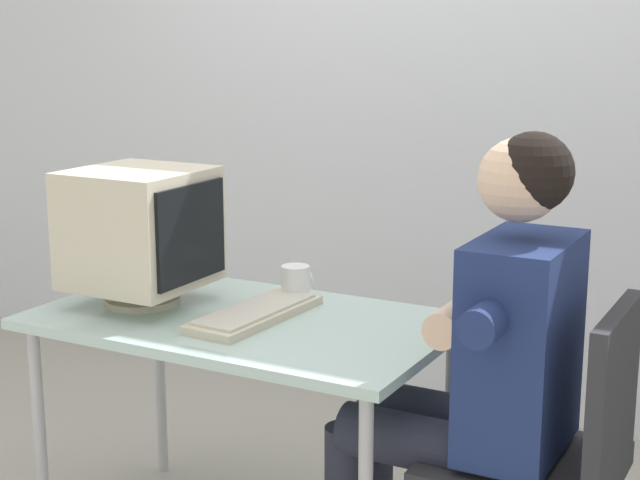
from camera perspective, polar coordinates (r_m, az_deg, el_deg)
name	(u,v)px	position (r m, az deg, el deg)	size (l,w,h in m)	color
wall_back	(507,34)	(3.81, 10.92, 11.80)	(8.00, 0.10, 3.00)	silver
desk	(243,337)	(2.81, -4.54, -5.69)	(1.18, 0.69, 0.72)	#B7B7BC
crt_monitor	(141,229)	(2.90, -10.48, 0.63)	(0.37, 0.37, 0.40)	beige
keyboard	(254,314)	(2.76, -3.89, -4.33)	(0.20, 0.47, 0.03)	beige
office_chair	(551,451)	(2.50, 13.40, -11.97)	(0.45, 0.45, 0.89)	#4C4C51
person_seated	(477,361)	(2.48, 9.19, -7.04)	(0.72, 0.58, 1.29)	navy
desk_mug	(296,282)	(2.94, -1.42, -2.51)	(0.09, 0.10, 0.10)	white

